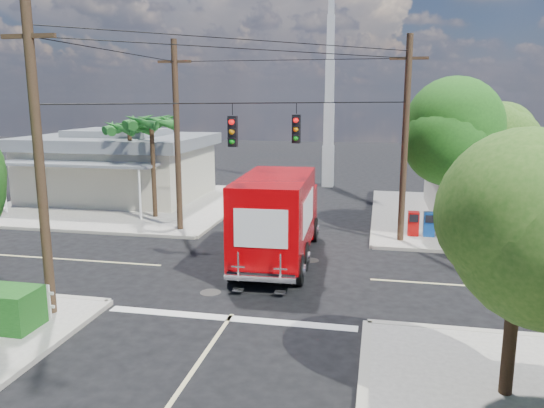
# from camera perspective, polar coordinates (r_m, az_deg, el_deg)

# --- Properties ---
(ground) EXTENTS (120.00, 120.00, 0.00)m
(ground) POSITION_cam_1_polar(r_m,az_deg,el_deg) (19.89, -1.16, -7.34)
(ground) COLOR black
(ground) RESTS_ON ground
(sidewalk_ne) EXTENTS (14.12, 14.12, 0.14)m
(sidewalk_ne) POSITION_cam_1_polar(r_m,az_deg,el_deg) (30.68, 23.91, -1.50)
(sidewalk_ne) COLOR gray
(sidewalk_ne) RESTS_ON ground
(sidewalk_nw) EXTENTS (14.12, 14.12, 0.14)m
(sidewalk_nw) POSITION_cam_1_polar(r_m,az_deg,el_deg) (33.49, -15.39, 0.09)
(sidewalk_nw) COLOR gray
(sidewalk_nw) RESTS_ON ground
(road_markings) EXTENTS (32.00, 32.00, 0.01)m
(road_markings) POSITION_cam_1_polar(r_m,az_deg,el_deg) (18.54, -2.17, -8.75)
(road_markings) COLOR beige
(road_markings) RESTS_ON ground
(building_ne) EXTENTS (11.80, 10.20, 4.50)m
(building_ne) POSITION_cam_1_polar(r_m,az_deg,el_deg) (31.74, 26.69, 2.80)
(building_ne) COLOR beige
(building_ne) RESTS_ON sidewalk_ne
(building_nw) EXTENTS (10.80, 10.20, 4.30)m
(building_nw) POSITION_cam_1_polar(r_m,az_deg,el_deg) (35.06, -16.05, 4.11)
(building_nw) COLOR beige
(building_nw) RESTS_ON sidewalk_nw
(radio_tower) EXTENTS (0.80, 0.80, 17.00)m
(radio_tower) POSITION_cam_1_polar(r_m,az_deg,el_deg) (38.56, 6.17, 10.20)
(radio_tower) COLOR silver
(radio_tower) RESTS_ON ground
(tree_ne_front) EXTENTS (4.21, 4.14, 6.66)m
(tree_ne_front) POSITION_cam_1_polar(r_m,az_deg,el_deg) (25.38, 18.56, 7.13)
(tree_ne_front) COLOR #422D1C
(tree_ne_front) RESTS_ON sidewalk_ne
(tree_ne_back) EXTENTS (3.77, 3.66, 5.82)m
(tree_ne_back) POSITION_cam_1_polar(r_m,az_deg,el_deg) (28.01, 23.26, 5.95)
(tree_ne_back) COLOR #422D1C
(tree_ne_back) RESTS_ON sidewalk_ne
(tree_se) EXTENTS (3.67, 3.54, 5.62)m
(tree_se) POSITION_cam_1_polar(r_m,az_deg,el_deg) (11.74, 25.35, -1.24)
(tree_se) COLOR #422D1C
(tree_se) RESTS_ON sidewalk_se
(palm_nw_front) EXTENTS (3.01, 3.08, 5.59)m
(palm_nw_front) POSITION_cam_1_polar(r_m,az_deg,el_deg) (28.41, -12.85, 8.38)
(palm_nw_front) COLOR #422D1C
(palm_nw_front) RESTS_ON sidewalk_nw
(palm_nw_back) EXTENTS (3.01, 3.08, 5.19)m
(palm_nw_back) POSITION_cam_1_polar(r_m,az_deg,el_deg) (30.64, -15.11, 7.78)
(palm_nw_back) COLOR #422D1C
(palm_nw_back) RESTS_ON sidewalk_nw
(utility_poles) EXTENTS (12.00, 10.68, 9.00)m
(utility_poles) POSITION_cam_1_polar(r_m,az_deg,el_deg) (20.86, -4.51, 6.64)
(utility_poles) COLOR #473321
(utility_poles) RESTS_ON ground
(vending_boxes) EXTENTS (1.90, 0.50, 1.10)m
(vending_boxes) POSITION_cam_1_polar(r_m,az_deg,el_deg) (25.34, 16.54, -2.09)
(vending_boxes) COLOR #BB0C0B
(vending_boxes) RESTS_ON sidewalk_ne
(delivery_truck) EXTENTS (2.86, 8.18, 3.50)m
(delivery_truck) POSITION_cam_1_polar(r_m,az_deg,el_deg) (20.86, 0.64, -1.39)
(delivery_truck) COLOR black
(delivery_truck) RESTS_ON ground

